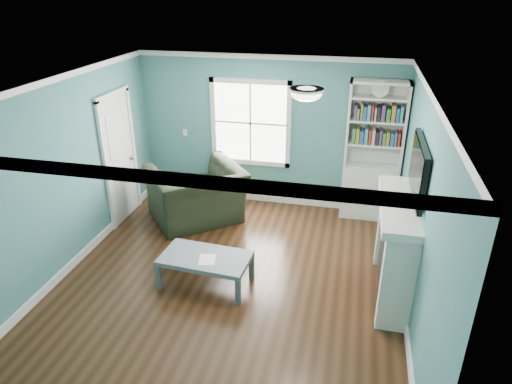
# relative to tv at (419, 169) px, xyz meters

# --- Properties ---
(floor) EXTENTS (5.00, 5.00, 0.00)m
(floor) POSITION_rel_tv_xyz_m (-2.20, -0.20, -1.72)
(floor) COLOR black
(floor) RESTS_ON ground
(room_walls) EXTENTS (5.00, 5.00, 5.00)m
(room_walls) POSITION_rel_tv_xyz_m (-2.20, -0.20, -0.14)
(room_walls) COLOR #3B7778
(room_walls) RESTS_ON ground
(trim) EXTENTS (4.50, 5.00, 2.60)m
(trim) POSITION_rel_tv_xyz_m (-2.20, -0.20, -0.49)
(trim) COLOR white
(trim) RESTS_ON ground
(window) EXTENTS (1.40, 0.06, 1.50)m
(window) POSITION_rel_tv_xyz_m (-2.50, 2.29, -0.27)
(window) COLOR white
(window) RESTS_ON room_walls
(bookshelf) EXTENTS (0.90, 0.35, 2.31)m
(bookshelf) POSITION_rel_tv_xyz_m (-0.43, 2.10, -0.80)
(bookshelf) COLOR silver
(bookshelf) RESTS_ON ground
(fireplace) EXTENTS (0.44, 1.58, 1.30)m
(fireplace) POSITION_rel_tv_xyz_m (-0.12, 0.00, -1.09)
(fireplace) COLOR black
(fireplace) RESTS_ON ground
(tv) EXTENTS (0.06, 1.10, 0.65)m
(tv) POSITION_rel_tv_xyz_m (0.00, 0.00, 0.00)
(tv) COLOR black
(tv) RESTS_ON fireplace
(door) EXTENTS (0.12, 0.98, 2.17)m
(door) POSITION_rel_tv_xyz_m (-4.42, 1.20, -0.65)
(door) COLOR silver
(door) RESTS_ON ground
(ceiling_fixture) EXTENTS (0.38, 0.38, 0.15)m
(ceiling_fixture) POSITION_rel_tv_xyz_m (-1.30, -0.10, 0.82)
(ceiling_fixture) COLOR white
(ceiling_fixture) RESTS_ON room_walls
(light_switch) EXTENTS (0.08, 0.01, 0.12)m
(light_switch) POSITION_rel_tv_xyz_m (-3.70, 2.28, -0.52)
(light_switch) COLOR white
(light_switch) RESTS_ON room_walls
(recliner) EXTENTS (1.68, 1.62, 1.24)m
(recliner) POSITION_rel_tv_xyz_m (-3.20, 1.34, -1.10)
(recliner) COLOR black
(recliner) RESTS_ON ground
(coffee_table) EXTENTS (1.19, 0.71, 0.42)m
(coffee_table) POSITION_rel_tv_xyz_m (-2.49, -0.33, -1.36)
(coffee_table) COLOR #4C535B
(coffee_table) RESTS_ON ground
(paper_sheet) EXTENTS (0.26, 0.30, 0.00)m
(paper_sheet) POSITION_rel_tv_xyz_m (-2.44, -0.40, -1.31)
(paper_sheet) COLOR white
(paper_sheet) RESTS_ON coffee_table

